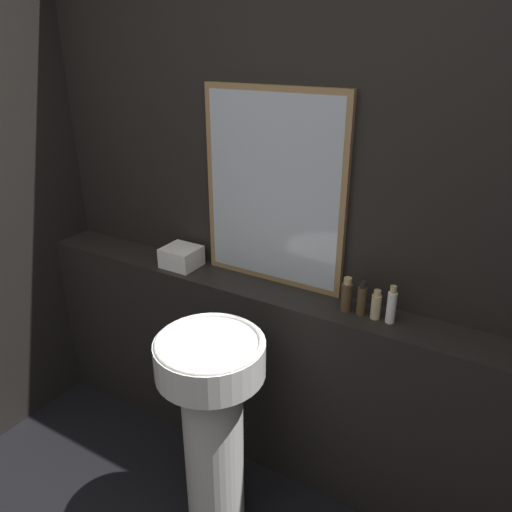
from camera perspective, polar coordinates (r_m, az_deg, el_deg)
The scene contains 9 objects.
wall_back at distance 2.23m, azimuth 4.11°, elevation 4.54°, with size 8.00×0.06×2.50m.
vanity_counter at distance 2.49m, azimuth 2.03°, elevation -13.65°, with size 2.64×0.23×0.94m.
pedestal_sink at distance 2.13m, azimuth -4.99°, elevation -17.65°, with size 0.43×0.43×0.93m.
mirror at distance 2.18m, azimuth 2.00°, elevation 7.55°, with size 0.68×0.03×0.87m.
towel_stack at distance 2.48m, azimuth -8.51°, elevation -0.09°, with size 0.17×0.16×0.10m.
shampoo_bottle at distance 2.08m, azimuth 10.32°, elevation -4.46°, with size 0.05×0.05×0.15m.
conditioner_bottle at distance 2.07m, azimuth 11.98°, elevation -4.87°, with size 0.04×0.04×0.15m.
lotion_bottle at distance 2.06m, azimuth 13.55°, elevation -5.51°, with size 0.04×0.04×0.13m.
body_wash_bottle at distance 2.04m, azimuth 15.22°, elevation -5.51°, with size 0.04×0.04×0.16m.
Camera 1 is at (0.93, -0.18, 1.98)m, focal length 35.00 mm.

